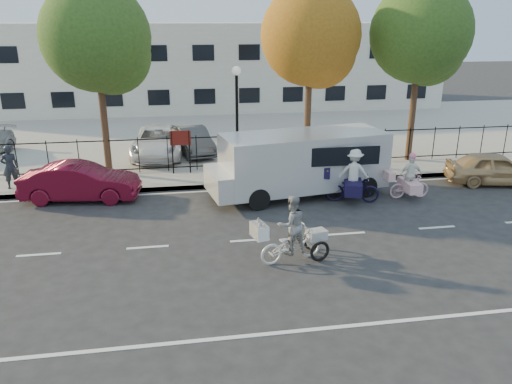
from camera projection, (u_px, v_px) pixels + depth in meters
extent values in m
plane|color=#333334|center=(250.00, 240.00, 14.89)|extent=(120.00, 120.00, 0.00)
cube|color=#A8A399|center=(231.00, 185.00, 19.58)|extent=(60.00, 0.10, 0.15)
cube|color=#A8A399|center=(228.00, 177.00, 20.56)|extent=(60.00, 2.20, 0.15)
cube|color=#A8A399|center=(211.00, 132.00, 28.85)|extent=(60.00, 15.60, 0.15)
cube|color=silver|center=(200.00, 65.00, 37.22)|extent=(34.00, 10.00, 6.00)
cylinder|color=black|center=(237.00, 124.00, 20.60)|extent=(0.12, 0.12, 4.00)
sphere|color=white|center=(236.00, 71.00, 19.90)|extent=(0.36, 0.36, 0.36)
cylinder|color=black|center=(172.00, 153.00, 20.55)|extent=(0.06, 0.06, 1.80)
cylinder|color=black|center=(190.00, 152.00, 20.66)|extent=(0.06, 0.06, 1.80)
cube|color=#59140F|center=(180.00, 138.00, 20.41)|extent=(0.85, 0.04, 0.60)
imported|color=white|center=(291.00, 245.00, 13.51)|extent=(1.90, 1.06, 0.95)
imported|color=silver|center=(292.00, 225.00, 13.32)|extent=(0.94, 0.81, 1.66)
cube|color=white|center=(259.00, 231.00, 12.96)|extent=(0.45, 0.64, 0.38)
cone|color=white|center=(258.00, 220.00, 12.99)|extent=(0.15, 0.15, 0.19)
cone|color=white|center=(260.00, 224.00, 12.76)|extent=(0.15, 0.15, 0.19)
torus|color=black|center=(320.00, 251.00, 13.52)|extent=(0.59, 0.23, 0.59)
torus|color=black|center=(313.00, 240.00, 14.21)|extent=(0.59, 0.23, 0.59)
cube|color=white|center=(317.00, 235.00, 13.75)|extent=(0.60, 0.49, 0.26)
imported|color=#F4B9C8|center=(410.00, 186.00, 18.28)|extent=(1.51, 0.45, 0.90)
imported|color=white|center=(411.00, 175.00, 18.13)|extent=(0.84, 0.36, 1.42)
cube|color=beige|center=(390.00, 176.00, 18.02)|extent=(0.28, 0.50, 0.32)
cone|color=silver|center=(390.00, 168.00, 17.93)|extent=(0.11, 0.11, 0.29)
cube|color=beige|center=(410.00, 185.00, 18.26)|extent=(0.52, 1.18, 0.36)
sphere|color=pink|center=(413.00, 156.00, 17.90)|extent=(0.25, 0.25, 0.25)
imported|color=black|center=(352.00, 189.00, 17.91)|extent=(2.00, 1.19, 0.99)
imported|color=white|center=(354.00, 172.00, 17.70)|extent=(1.26, 0.95, 1.74)
cube|color=black|center=(325.00, 171.00, 17.84)|extent=(0.50, 0.68, 0.40)
cone|color=gold|center=(324.00, 164.00, 17.95)|extent=(0.13, 0.26, 0.36)
cone|color=gold|center=(327.00, 167.00, 17.58)|extent=(0.13, 0.26, 0.36)
cube|color=black|center=(353.00, 186.00, 17.87)|extent=(1.00, 1.55, 0.44)
cube|color=silver|center=(304.00, 160.00, 18.40)|extent=(6.28, 3.17, 2.00)
cube|color=silver|center=(216.00, 179.00, 18.08)|extent=(0.90, 2.23, 0.89)
cylinder|color=black|center=(252.00, 196.00, 17.47)|extent=(0.81, 0.41, 0.78)
cylinder|color=black|center=(244.00, 179.00, 19.30)|extent=(0.81, 0.41, 0.78)
cylinder|color=black|center=(366.00, 190.00, 18.12)|extent=(0.81, 0.41, 0.78)
cylinder|color=black|center=(348.00, 174.00, 19.94)|extent=(0.81, 0.41, 0.78)
imported|color=maroon|center=(81.00, 182.00, 18.02)|extent=(4.29, 1.93, 1.37)
imported|color=tan|center=(495.00, 168.00, 19.82)|extent=(4.00, 2.29, 1.28)
imported|color=black|center=(10.00, 167.00, 18.78)|extent=(0.73, 0.65, 1.68)
imported|color=white|center=(158.00, 141.00, 23.38)|extent=(2.64, 5.04, 1.36)
imported|color=#474A4E|center=(193.00, 141.00, 23.81)|extent=(2.02, 3.92, 1.23)
cylinder|color=#442D1D|center=(104.00, 118.00, 20.15)|extent=(0.28, 0.28, 4.91)
sphere|color=#385B1E|center=(96.00, 37.00, 19.12)|extent=(4.20, 4.20, 4.20)
sphere|color=#385B1E|center=(112.00, 55.00, 19.61)|extent=(3.08, 3.08, 3.08)
cylinder|color=#442D1D|center=(308.00, 111.00, 21.82)|extent=(0.28, 0.28, 4.92)
sphere|color=#9F6219|center=(310.00, 35.00, 20.78)|extent=(4.21, 4.21, 4.21)
sphere|color=#9F6219|center=(320.00, 52.00, 21.27)|extent=(3.09, 3.09, 3.09)
cylinder|color=#442D1D|center=(413.00, 108.00, 22.19)|extent=(0.28, 0.28, 5.00)
sphere|color=#385B1E|center=(421.00, 33.00, 21.14)|extent=(4.29, 4.29, 4.29)
sphere|color=#385B1E|center=(428.00, 50.00, 21.64)|extent=(3.14, 3.14, 3.14)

